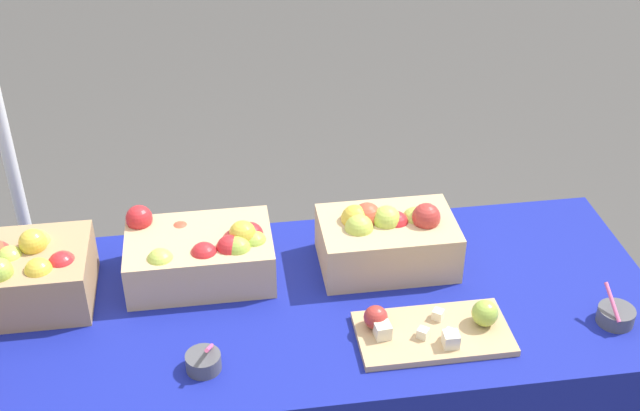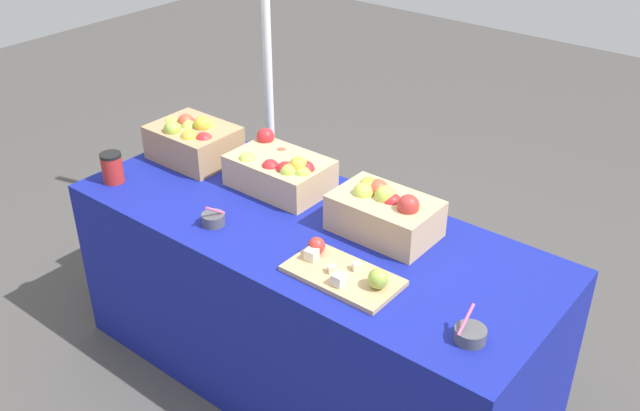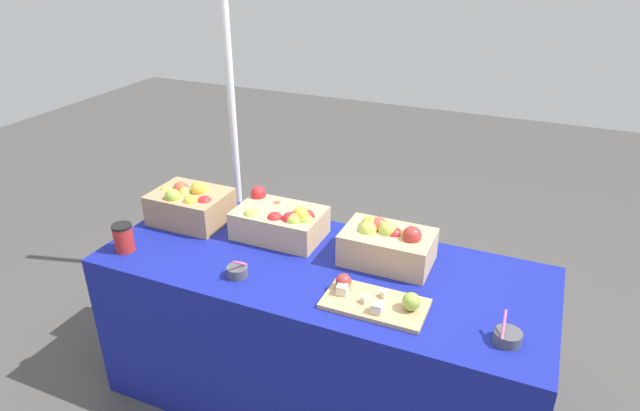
{
  "view_description": "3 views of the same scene",
  "coord_description": "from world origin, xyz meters",
  "px_view_note": "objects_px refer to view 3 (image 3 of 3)",
  "views": [
    {
      "loc": [
        -0.21,
        -1.71,
        2.17
      ],
      "look_at": [
        0.05,
        0.05,
        1.01
      ],
      "focal_mm": 46.76,
      "sensor_mm": 36.0,
      "label": 1
    },
    {
      "loc": [
        1.46,
        -1.75,
        2.16
      ],
      "look_at": [
        0.01,
        0.06,
        0.8
      ],
      "focal_mm": 40.66,
      "sensor_mm": 36.0,
      "label": 2
    },
    {
      "loc": [
        0.79,
        -1.81,
        1.99
      ],
      "look_at": [
        0.0,
        -0.01,
        1.02
      ],
      "focal_mm": 30.93,
      "sensor_mm": 36.0,
      "label": 3
    }
  ],
  "objects_px": {
    "apple_crate_left": "(190,204)",
    "coffee_cup": "(123,238)",
    "sample_bowl_near": "(237,271)",
    "apple_crate_middle": "(281,221)",
    "apple_crate_right": "(388,243)",
    "cutting_board_front": "(376,301)",
    "sample_bowl_mid": "(508,337)",
    "tent_pole": "(233,128)"
  },
  "relations": [
    {
      "from": "apple_crate_left",
      "to": "coffee_cup",
      "type": "xyz_separation_m",
      "value": [
        -0.1,
        -0.35,
        -0.03
      ]
    },
    {
      "from": "cutting_board_front",
      "to": "apple_crate_middle",
      "type": "bearing_deg",
      "value": 149.78
    },
    {
      "from": "apple_crate_right",
      "to": "sample_bowl_near",
      "type": "distance_m",
      "value": 0.63
    },
    {
      "from": "apple_crate_right",
      "to": "apple_crate_left",
      "type": "bearing_deg",
      "value": -178.77
    },
    {
      "from": "apple_crate_left",
      "to": "coffee_cup",
      "type": "height_order",
      "value": "apple_crate_left"
    },
    {
      "from": "apple_crate_right",
      "to": "tent_pole",
      "type": "xyz_separation_m",
      "value": [
        -1.11,
        0.61,
        0.17
      ]
    },
    {
      "from": "apple_crate_left",
      "to": "sample_bowl_mid",
      "type": "height_order",
      "value": "apple_crate_left"
    },
    {
      "from": "cutting_board_front",
      "to": "coffee_cup",
      "type": "height_order",
      "value": "coffee_cup"
    },
    {
      "from": "sample_bowl_near",
      "to": "tent_pole",
      "type": "relative_size",
      "value": 0.05
    },
    {
      "from": "apple_crate_right",
      "to": "sample_bowl_mid",
      "type": "distance_m",
      "value": 0.63
    },
    {
      "from": "apple_crate_left",
      "to": "cutting_board_front",
      "type": "xyz_separation_m",
      "value": [
        1.03,
        -0.29,
        -0.07
      ]
    },
    {
      "from": "apple_crate_middle",
      "to": "tent_pole",
      "type": "bearing_deg",
      "value": 135.42
    },
    {
      "from": "cutting_board_front",
      "to": "sample_bowl_mid",
      "type": "relative_size",
      "value": 3.82
    },
    {
      "from": "apple_crate_right",
      "to": "coffee_cup",
      "type": "height_order",
      "value": "apple_crate_right"
    },
    {
      "from": "apple_crate_right",
      "to": "cutting_board_front",
      "type": "distance_m",
      "value": 0.33
    },
    {
      "from": "apple_crate_left",
      "to": "sample_bowl_near",
      "type": "relative_size",
      "value": 3.62
    },
    {
      "from": "tent_pole",
      "to": "apple_crate_left",
      "type": "bearing_deg",
      "value": -77.93
    },
    {
      "from": "apple_crate_left",
      "to": "tent_pole",
      "type": "bearing_deg",
      "value": 102.07
    },
    {
      "from": "apple_crate_middle",
      "to": "sample_bowl_near",
      "type": "height_order",
      "value": "apple_crate_middle"
    },
    {
      "from": "apple_crate_right",
      "to": "coffee_cup",
      "type": "relative_size",
      "value": 2.97
    },
    {
      "from": "sample_bowl_near",
      "to": "coffee_cup",
      "type": "relative_size",
      "value": 0.77
    },
    {
      "from": "sample_bowl_near",
      "to": "cutting_board_front",
      "type": "bearing_deg",
      "value": 3.47
    },
    {
      "from": "sample_bowl_near",
      "to": "tent_pole",
      "type": "bearing_deg",
      "value": 121.62
    },
    {
      "from": "sample_bowl_near",
      "to": "coffee_cup",
      "type": "bearing_deg",
      "value": -177.8
    },
    {
      "from": "apple_crate_middle",
      "to": "apple_crate_right",
      "type": "distance_m",
      "value": 0.51
    },
    {
      "from": "sample_bowl_near",
      "to": "tent_pole",
      "type": "distance_m",
      "value": 1.15
    },
    {
      "from": "apple_crate_middle",
      "to": "tent_pole",
      "type": "distance_m",
      "value": 0.87
    },
    {
      "from": "cutting_board_front",
      "to": "sample_bowl_mid",
      "type": "xyz_separation_m",
      "value": [
        0.48,
        -0.02,
        0.0
      ]
    },
    {
      "from": "sample_bowl_near",
      "to": "apple_crate_right",
      "type": "bearing_deg",
      "value": 33.83
    },
    {
      "from": "apple_crate_middle",
      "to": "apple_crate_right",
      "type": "xyz_separation_m",
      "value": [
        0.51,
        -0.01,
        0.01
      ]
    },
    {
      "from": "coffee_cup",
      "to": "apple_crate_left",
      "type": "bearing_deg",
      "value": 73.49
    },
    {
      "from": "apple_crate_middle",
      "to": "sample_bowl_near",
      "type": "bearing_deg",
      "value": -92.07
    },
    {
      "from": "tent_pole",
      "to": "sample_bowl_near",
      "type": "bearing_deg",
      "value": -58.38
    },
    {
      "from": "apple_crate_middle",
      "to": "sample_bowl_mid",
      "type": "bearing_deg",
      "value": -18.44
    },
    {
      "from": "apple_crate_right",
      "to": "apple_crate_middle",
      "type": "bearing_deg",
      "value": 178.52
    },
    {
      "from": "apple_crate_middle",
      "to": "coffee_cup",
      "type": "xyz_separation_m",
      "value": [
        -0.57,
        -0.39,
        -0.02
      ]
    },
    {
      "from": "cutting_board_front",
      "to": "sample_bowl_near",
      "type": "distance_m",
      "value": 0.58
    },
    {
      "from": "apple_crate_middle",
      "to": "tent_pole",
      "type": "xyz_separation_m",
      "value": [
        -0.6,
        0.59,
        0.18
      ]
    },
    {
      "from": "apple_crate_left",
      "to": "tent_pole",
      "type": "height_order",
      "value": "tent_pole"
    },
    {
      "from": "cutting_board_front",
      "to": "sample_bowl_near",
      "type": "bearing_deg",
      "value": -176.53
    },
    {
      "from": "apple_crate_left",
      "to": "apple_crate_right",
      "type": "distance_m",
      "value": 0.98
    },
    {
      "from": "apple_crate_left",
      "to": "coffee_cup",
      "type": "distance_m",
      "value": 0.37
    }
  ]
}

